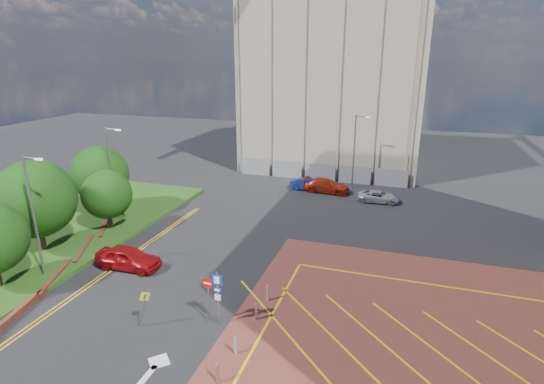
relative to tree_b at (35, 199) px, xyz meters
The scene contains 18 objects.
ground 16.83m from the tree_b, 17.88° to the right, with size 140.00×140.00×0.00m, color black.
grass_bed 4.89m from the tree_b, 158.20° to the left, with size 14.00×32.00×0.30m, color #224D18.
retaining_wall 6.24m from the tree_b, 39.04° to the right, with size 6.06×20.33×0.40m.
tree_b is the anchor object (origin of this frame).
tree_c 5.49m from the tree_b, 68.20° to the left, with size 4.00×4.00×4.90m.
tree_d 8.07m from the tree_b, 97.13° to the left, with size 5.00×5.00×6.08m.
lamp_left_near 4.32m from the tree_b, 44.25° to the right, with size 1.53×0.16×8.00m.
lamp_left_far 7.10m from the tree_b, 81.23° to the left, with size 1.53×0.16×8.00m.
lamp_back 30.21m from the tree_b, 49.59° to the left, with size 1.53×0.16×8.00m.
sign_cluster 16.46m from the tree_b, 14.26° to the right, with size 1.17×0.12×3.20m.
warning_sign 13.89m from the tree_b, 24.13° to the right, with size 0.84×0.43×2.24m.
bollard_row 19.38m from the tree_b, 20.53° to the right, with size 0.14×11.14×0.90m.
construction_building 38.87m from the tree_b, 66.11° to the left, with size 21.20×19.20×22.00m, color #B7AB96.
construction_fence 30.13m from the tree_b, 56.58° to the left, with size 21.60×0.06×2.00m, color gray.
car_red_left 8.17m from the tree_b, ahead, with size 1.82×4.53×1.54m, color #9D0D11.
car_blue_back 26.07m from the tree_b, 54.13° to the left, with size 1.38×3.95×1.30m, color navy.
car_red_back 27.18m from the tree_b, 50.64° to the left, with size 2.02×4.96×1.44m, color #9B1D0D.
car_silver_back 29.98m from the tree_b, 40.43° to the left, with size 1.89×4.09×1.14m, color silver.
Camera 1 is at (9.37, -16.93, 14.06)m, focal length 28.00 mm.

